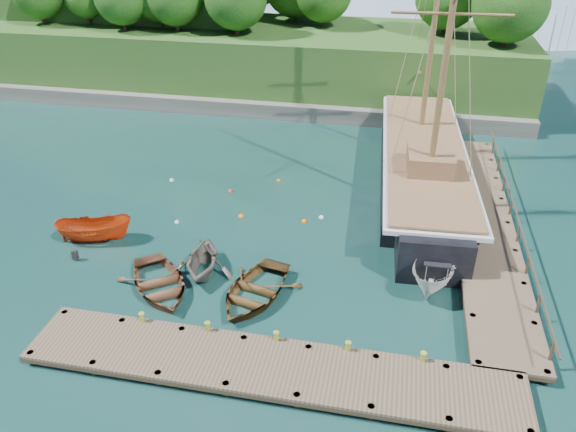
% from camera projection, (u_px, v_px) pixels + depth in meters
% --- Properties ---
extents(ground, '(160.00, 160.00, 0.00)m').
position_uv_depth(ground, '(260.00, 276.00, 28.46)').
color(ground, '#11362E').
rests_on(ground, ground).
extents(dock_near, '(20.00, 3.20, 1.10)m').
position_uv_depth(dock_near, '(269.00, 367.00, 22.38)').
color(dock_near, '#473D2C').
rests_on(dock_near, ground).
extents(dock_east, '(3.20, 24.00, 1.10)m').
position_uv_depth(dock_east, '(483.00, 222.00, 32.19)').
color(dock_east, '#473D2C').
rests_on(dock_east, ground).
extents(bollard_0, '(0.26, 0.26, 0.45)m').
position_uv_depth(bollard_0, '(144.00, 332.00, 24.83)').
color(bollard_0, olive).
rests_on(bollard_0, ground).
extents(bollard_1, '(0.26, 0.26, 0.45)m').
position_uv_depth(bollard_1, '(209.00, 341.00, 24.31)').
color(bollard_1, olive).
rests_on(bollard_1, ground).
extents(bollard_2, '(0.26, 0.26, 0.45)m').
position_uv_depth(bollard_2, '(276.00, 351.00, 23.79)').
color(bollard_2, olive).
rests_on(bollard_2, ground).
extents(bollard_3, '(0.26, 0.26, 0.45)m').
position_uv_depth(bollard_3, '(347.00, 361.00, 23.27)').
color(bollard_3, olive).
rests_on(bollard_3, ground).
extents(bollard_4, '(0.26, 0.26, 0.45)m').
position_uv_depth(bollard_4, '(421.00, 372.00, 22.75)').
color(bollard_4, olive).
rests_on(bollard_4, ground).
extents(rowboat_0, '(5.80, 6.07, 1.02)m').
position_uv_depth(rowboat_0, '(160.00, 290.00, 27.43)').
color(rowboat_0, brown).
rests_on(rowboat_0, ground).
extents(rowboat_1, '(3.67, 4.11, 1.95)m').
position_uv_depth(rowboat_1, '(203.00, 273.00, 28.69)').
color(rowboat_1, '#655E54').
rests_on(rowboat_1, ground).
extents(rowboat_2, '(4.71, 5.78, 1.05)m').
position_uv_depth(rowboat_2, '(254.00, 297.00, 26.93)').
color(rowboat_2, '#513719').
rests_on(rowboat_2, ground).
extents(motorboat_orange, '(4.43, 2.64, 1.61)m').
position_uv_depth(motorboat_orange, '(97.00, 240.00, 31.33)').
color(motorboat_orange, '#C03A0E').
rests_on(motorboat_orange, ground).
extents(cabin_boat_white, '(3.01, 5.42, 1.98)m').
position_uv_depth(cabin_boat_white, '(434.00, 282.00, 27.99)').
color(cabin_boat_white, silver).
rests_on(cabin_boat_white, ground).
extents(schooner, '(6.32, 28.61, 21.14)m').
position_uv_depth(schooner, '(422.00, 169.00, 36.64)').
color(schooner, black).
rests_on(schooner, ground).
extents(mooring_buoy_0, '(0.29, 0.29, 0.29)m').
position_uv_depth(mooring_buoy_0, '(177.00, 223.00, 33.03)').
color(mooring_buoy_0, silver).
rests_on(mooring_buoy_0, ground).
extents(mooring_buoy_1, '(0.36, 0.36, 0.36)m').
position_uv_depth(mooring_buoy_1, '(241.00, 217.00, 33.60)').
color(mooring_buoy_1, orange).
rests_on(mooring_buoy_1, ground).
extents(mooring_buoy_2, '(0.35, 0.35, 0.35)m').
position_uv_depth(mooring_buoy_2, '(304.00, 222.00, 33.07)').
color(mooring_buoy_2, '#F36A00').
rests_on(mooring_buoy_2, ground).
extents(mooring_buoy_3, '(0.30, 0.30, 0.30)m').
position_uv_depth(mooring_buoy_3, '(321.00, 218.00, 33.49)').
color(mooring_buoy_3, white).
rests_on(mooring_buoy_3, ground).
extents(mooring_buoy_4, '(0.31, 0.31, 0.31)m').
position_uv_depth(mooring_buoy_4, '(230.00, 192.00, 36.45)').
color(mooring_buoy_4, red).
rests_on(mooring_buoy_4, ground).
extents(mooring_buoy_5, '(0.30, 0.30, 0.30)m').
position_uv_depth(mooring_buoy_5, '(279.00, 181.00, 37.75)').
color(mooring_buoy_5, '#DA6700').
rests_on(mooring_buoy_5, ground).
extents(mooring_buoy_6, '(0.31, 0.31, 0.31)m').
position_uv_depth(mooring_buoy_6, '(172.00, 181.00, 37.85)').
color(mooring_buoy_6, silver).
rests_on(mooring_buoy_6, ground).
extents(headland, '(51.00, 19.31, 12.90)m').
position_uv_depth(headland, '(208.00, 27.00, 54.53)').
color(headland, '#474744').
rests_on(headland, ground).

